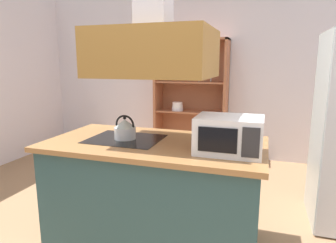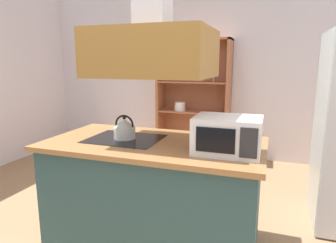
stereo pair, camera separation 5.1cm
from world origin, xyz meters
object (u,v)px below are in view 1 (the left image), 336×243
at_px(kettle, 125,129).
at_px(cutting_board, 238,138).
at_px(dish_cabinet, 191,106).
at_px(microwave, 229,135).

relative_size(kettle, cutting_board, 0.59).
distance_m(dish_cabinet, kettle, 2.48).
relative_size(cutting_board, microwave, 0.74).
height_order(kettle, cutting_board, kettle).
bearing_deg(kettle, dish_cabinet, 90.82).
distance_m(dish_cabinet, cutting_board, 2.38).
distance_m(dish_cabinet, microwave, 2.75).
xyz_separation_m(kettle, cutting_board, (0.90, 0.29, -0.08)).
xyz_separation_m(dish_cabinet, kettle, (0.04, -2.47, 0.15)).
height_order(dish_cabinet, cutting_board, dish_cabinet).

